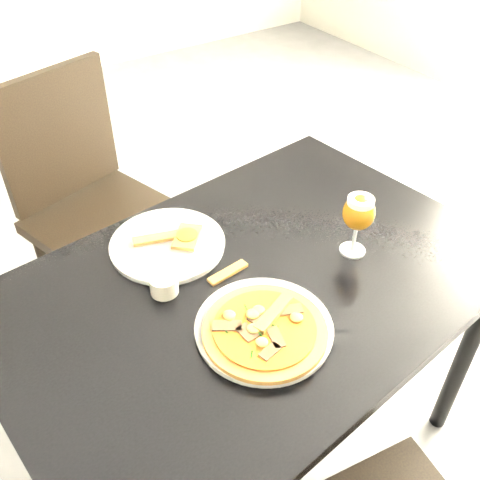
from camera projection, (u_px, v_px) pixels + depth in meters
ground at (278, 345)px, 2.05m from camera, size 6.00×6.00×0.00m
dining_table at (254, 305)px, 1.31m from camera, size 1.29×0.93×0.75m
chair_far at (93, 202)px, 1.86m from camera, size 0.56×0.56×0.97m
plate_main at (264, 328)px, 1.13m from camera, size 0.33×0.33×0.02m
pizza at (265, 329)px, 1.10m from camera, size 0.26×0.26×0.03m
plate_second at (168, 244)px, 1.34m from camera, size 0.33×0.33×0.02m
crust_scraps at (177, 237)px, 1.34m from camera, size 0.18×0.13×0.01m
loose_crust at (228, 272)px, 1.27m from camera, size 0.11×0.04×0.01m
sauce_cup at (164, 284)px, 1.21m from camera, size 0.07×0.07×0.04m
beer_glass at (359, 213)px, 1.26m from camera, size 0.08×0.08×0.16m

